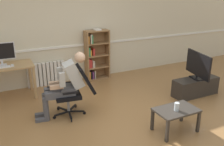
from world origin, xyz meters
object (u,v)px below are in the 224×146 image
object	(u,v)px
keyboard	(1,67)
bookshelf	(95,55)
computer_mouse	(12,65)
tv_screen	(198,65)
drinking_glass	(177,107)
coffee_table	(176,112)
person_seated	(65,83)
imac_monitor	(1,52)
computer_desk	(0,71)
radiator	(46,74)
tv_stand	(195,87)
office_chair	(76,89)

from	to	relation	value
keyboard	bookshelf	world-z (taller)	bookshelf
computer_mouse	tv_screen	size ratio (longest dim) A/B	0.12
drinking_glass	coffee_table	bearing A→B (deg)	48.81
person_seated	tv_screen	world-z (taller)	person_seated
imac_monitor	computer_mouse	size ratio (longest dim) A/B	5.88
computer_desk	radiator	xyz separation A→B (m)	(1.02, 0.39, -0.36)
tv_screen	coffee_table	distance (m)	1.73
person_seated	tv_screen	xyz separation A→B (m)	(2.87, -0.40, 0.06)
tv_stand	coffee_table	world-z (taller)	coffee_table
office_chair	computer_desk	bearing A→B (deg)	-129.41
keyboard	drinking_glass	size ratio (longest dim) A/B	2.81
imac_monitor	keyboard	world-z (taller)	imac_monitor
radiator	tv_stand	size ratio (longest dim) A/B	0.85
tv_stand	bookshelf	bearing A→B (deg)	128.79
keyboard	computer_mouse	size ratio (longest dim) A/B	3.88
person_seated	tv_screen	bearing A→B (deg)	90.07
tv_stand	coffee_table	size ratio (longest dim) A/B	1.51
imac_monitor	keyboard	distance (m)	0.35
bookshelf	office_chair	bearing A→B (deg)	-123.51
imac_monitor	tv_screen	bearing A→B (deg)	-24.88
keyboard	office_chair	bearing A→B (deg)	-44.53
computer_mouse	office_chair	bearing A→B (deg)	-51.06
tv_screen	radiator	bearing A→B (deg)	66.56
computer_mouse	bookshelf	size ratio (longest dim) A/B	0.08
tv_stand	coffee_table	distance (m)	1.69
imac_monitor	radiator	bearing A→B (deg)	18.07
computer_desk	bookshelf	xyz separation A→B (m)	(2.30, 0.29, -0.01)
computer_mouse	tv_stand	distance (m)	4.03
keyboard	tv_screen	distance (m)	4.20
drinking_glass	office_chair	bearing A→B (deg)	132.63
office_chair	person_seated	distance (m)	0.23
computer_desk	keyboard	xyz separation A→B (m)	(0.01, -0.14, 0.11)
imac_monitor	tv_screen	xyz separation A→B (m)	(3.84, -1.78, -0.32)
imac_monitor	tv_stand	world-z (taller)	imac_monitor
keyboard	tv_stand	world-z (taller)	keyboard
person_seated	computer_desk	bearing A→B (deg)	-133.58
person_seated	coffee_table	distance (m)	2.04
bookshelf	tv_stand	bearing A→B (deg)	-51.21
keyboard	drinking_glass	world-z (taller)	keyboard
bookshelf	drinking_glass	distance (m)	3.01
computer_mouse	person_seated	distance (m)	1.43
computer_mouse	radiator	size ratio (longest dim) A/B	0.11
keyboard	bookshelf	distance (m)	2.33
computer_desk	radiator	size ratio (longest dim) A/B	1.47
tv_stand	computer_mouse	bearing A→B (deg)	156.58
computer_desk	keyboard	bearing A→B (deg)	-84.99
office_chair	tv_stand	world-z (taller)	office_chair
imac_monitor	coffee_table	distance (m)	3.75
computer_desk	radiator	distance (m)	1.15
tv_stand	tv_screen	distance (m)	0.51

